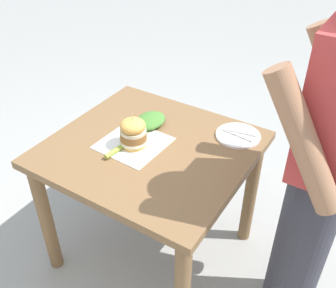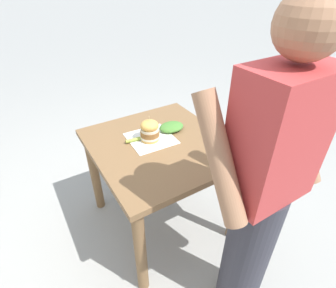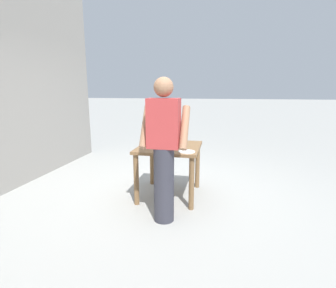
% 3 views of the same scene
% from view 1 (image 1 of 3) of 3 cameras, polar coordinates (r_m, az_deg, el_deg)
% --- Properties ---
extents(ground_plane, '(80.00, 80.00, 0.00)m').
position_cam_1_polar(ground_plane, '(2.40, -2.09, -14.95)').
color(ground_plane, '#9E9E99').
extents(patio_table, '(0.87, 0.94, 0.75)m').
position_cam_1_polar(patio_table, '(1.96, -2.48, -3.42)').
color(patio_table, brown).
rests_on(patio_table, ground).
extents(serving_paper, '(0.31, 0.31, 0.00)m').
position_cam_1_polar(serving_paper, '(1.90, -5.03, 0.13)').
color(serving_paper, white).
rests_on(serving_paper, patio_table).
extents(sandwich, '(0.13, 0.13, 0.18)m').
position_cam_1_polar(sandwich, '(1.84, -5.08, 1.67)').
color(sandwich, gold).
rests_on(sandwich, serving_paper).
extents(pickle_spear, '(0.10, 0.04, 0.02)m').
position_cam_1_polar(pickle_spear, '(1.83, -7.95, -1.15)').
color(pickle_spear, '#8EA83D').
rests_on(pickle_spear, serving_paper).
extents(side_plate_with_forks, '(0.22, 0.22, 0.02)m').
position_cam_1_polar(side_plate_with_forks, '(1.96, 10.13, 1.22)').
color(side_plate_with_forks, white).
rests_on(side_plate_with_forks, patio_table).
extents(side_salad, '(0.18, 0.14, 0.05)m').
position_cam_1_polar(side_salad, '(2.02, -2.58, 3.43)').
color(side_salad, '#477F33').
rests_on(side_salad, patio_table).
extents(diner_across_table, '(0.55, 0.35, 1.69)m').
position_cam_1_polar(diner_across_table, '(1.65, 21.55, -3.31)').
color(diner_across_table, '#33333D').
rests_on(diner_across_table, ground).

